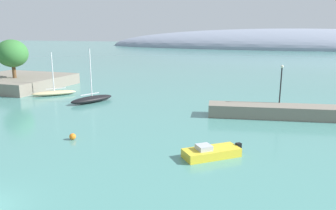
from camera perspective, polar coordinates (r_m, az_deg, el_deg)
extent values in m
cube|color=gray|center=(66.23, -25.64, 3.79)|extent=(17.42, 15.86, 1.99)
cylinder|color=brown|center=(63.69, -25.75, 5.31)|extent=(0.65, 0.65, 2.05)
ellipsoid|color=#337033|center=(63.41, -26.05, 8.27)|extent=(5.39, 5.39, 4.85)
cube|color=gray|center=(41.81, 26.83, -1.33)|extent=(28.07, 8.10, 1.52)
ellipsoid|color=gray|center=(226.46, 19.90, 9.62)|extent=(246.71, 80.53, 24.35)
ellipsoid|color=black|center=(47.91, -13.40, 1.02)|extent=(4.64, 7.06, 0.92)
cylinder|color=silver|center=(47.29, -13.64, 5.61)|extent=(0.16, 0.16, 6.81)
cube|color=silver|center=(47.59, -13.76, 1.92)|extent=(1.35, 2.85, 0.10)
ellipsoid|color=#C6B284|center=(55.11, -19.62, 2.05)|extent=(6.39, 6.29, 0.73)
cylinder|color=silver|center=(54.61, -19.90, 5.60)|extent=(0.17, 0.17, 6.17)
cube|color=silver|center=(55.01, -19.36, 2.81)|extent=(2.29, 2.23, 0.10)
cube|color=yellow|center=(26.74, 7.75, -8.43)|extent=(4.75, 4.44, 0.72)
cube|color=black|center=(27.95, 12.44, -7.27)|extent=(0.57, 0.56, 0.65)
cube|color=#B2B7C1|center=(26.23, 6.43, -7.52)|extent=(1.58, 1.57, 0.40)
sphere|color=orange|center=(31.91, -16.66, -5.41)|extent=(0.61, 0.61, 0.61)
cylinder|color=black|center=(41.33, 19.45, 3.29)|extent=(0.16, 0.16, 4.28)
sphere|color=#EAEACC|center=(41.03, 19.70, 6.48)|extent=(0.36, 0.36, 0.36)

